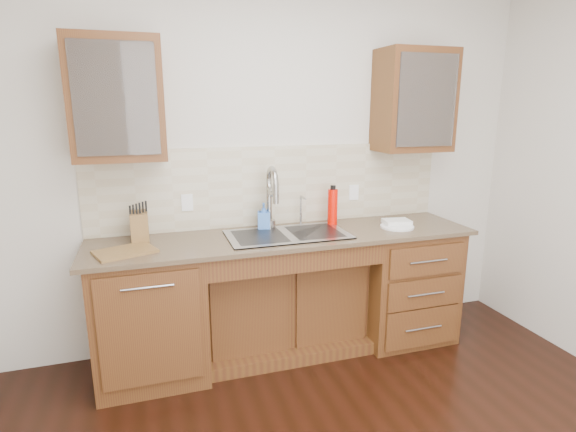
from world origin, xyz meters
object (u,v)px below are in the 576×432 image
object	(u,v)px
soap_bottle	(264,216)
knife_block	(140,227)
water_bottle	(333,207)
plate	(397,227)
cutting_board	(125,252)

from	to	relation	value
soap_bottle	knife_block	xyz separation A→B (m)	(-0.86, -0.05, 0.00)
soap_bottle	knife_block	distance (m)	0.86
knife_block	soap_bottle	bearing A→B (deg)	3.23
soap_bottle	knife_block	bearing A→B (deg)	-163.48
water_bottle	plate	world-z (taller)	water_bottle
knife_block	water_bottle	bearing A→B (deg)	0.80
water_bottle	cutting_board	bearing A→B (deg)	-170.64
water_bottle	knife_block	size ratio (longest dim) A/B	1.36
soap_bottle	water_bottle	distance (m)	0.53
plate	cutting_board	bearing A→B (deg)	-179.24
water_bottle	knife_block	xyz separation A→B (m)	(-1.39, -0.02, -0.04)
plate	knife_block	distance (m)	1.83
plate	knife_block	size ratio (longest dim) A/B	1.24
water_bottle	plate	bearing A→B (deg)	-26.97
water_bottle	plate	xyz separation A→B (m)	(0.43, -0.22, -0.13)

